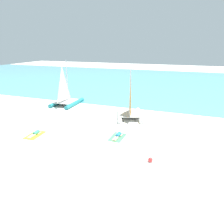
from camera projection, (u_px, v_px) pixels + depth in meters
ground_plane at (127, 108)px, 25.19m from camera, size 120.00×120.00×0.00m
ocean_water at (154, 82)px, 43.17m from camera, size 120.00×40.00×0.05m
sailboat_white at (130, 111)px, 21.75m from camera, size 3.76×4.70×5.33m
sailboat_teal at (66, 98)px, 26.41m from camera, size 2.87×4.41×5.67m
towel_left at (35, 135)px, 17.75m from camera, size 1.18×1.95×0.01m
sunbather_left at (35, 133)px, 17.77m from camera, size 0.56×1.56×0.30m
towel_right at (117, 137)px, 17.33m from camera, size 1.18×1.94×0.01m
sunbather_right at (118, 136)px, 17.35m from camera, size 0.56×1.56×0.30m
beach_ball at (150, 160)px, 13.66m from camera, size 0.31×0.31×0.31m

